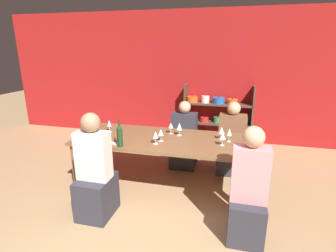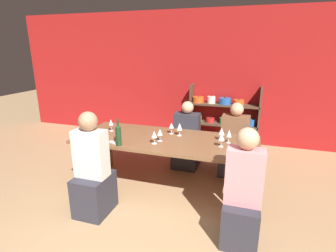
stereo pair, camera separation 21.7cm
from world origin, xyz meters
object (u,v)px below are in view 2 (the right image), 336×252
at_px(wine_glass_white_e, 221,138).
at_px(person_far_b, 234,148).
at_px(wine_glass_empty_b, 221,131).
at_px(person_near_b, 93,176).
at_px(wine_glass_white_b, 154,135).
at_px(cell_phone, 114,142).
at_px(person_far_a, 187,143).
at_px(wine_glass_empty_a, 238,148).
at_px(shelf_unit, 223,120).
at_px(dining_table, 166,144).
at_px(wine_glass_red_b, 171,126).
at_px(wine_glass_white_a, 111,123).
at_px(wine_bottle_green, 118,135).
at_px(wine_glass_white_d, 229,134).
at_px(wine_glass_red_a, 160,133).
at_px(person_near_a, 242,201).
at_px(wine_glass_white_c, 180,127).

xyz_separation_m(wine_glass_white_e, person_far_b, (0.11, 0.90, -0.46)).
xyz_separation_m(wine_glass_empty_b, person_near_b, (-1.38, -0.96, -0.41)).
relative_size(wine_glass_white_b, cell_phone, 1.01).
bearing_deg(person_far_a, wine_glass_empty_a, 126.91).
distance_m(shelf_unit, person_far_a, 1.35).
distance_m(shelf_unit, dining_table, 2.19).
bearing_deg(wine_glass_red_b, wine_glass_white_a, -170.76).
relative_size(wine_bottle_green, wine_glass_empty_a, 2.52).
height_order(wine_glass_red_b, wine_glass_white_d, wine_glass_white_d).
xyz_separation_m(wine_glass_red_a, wine_glass_white_e, (0.80, 0.04, 0.00)).
xyz_separation_m(dining_table, person_far_a, (0.09, 0.85, -0.28)).
xyz_separation_m(shelf_unit, wine_glass_red_b, (-0.53, -1.89, 0.36)).
distance_m(wine_glass_empty_b, person_near_b, 1.72).
bearing_deg(person_near_a, wine_glass_white_e, 114.10).
height_order(wine_glass_white_d, person_near_b, person_near_b).
distance_m(wine_glass_white_a, wine_glass_red_a, 0.86).
height_order(wine_glass_white_a, person_near_b, person_near_b).
relative_size(wine_glass_red_a, wine_glass_empty_b, 0.94).
distance_m(wine_bottle_green, wine_glass_white_c, 0.88).
height_order(wine_glass_red_a, wine_glass_white_c, wine_glass_white_c).
bearing_deg(wine_bottle_green, wine_glass_red_a, 35.54).
bearing_deg(wine_glass_red_b, wine_glass_white_e, -22.00).
height_order(shelf_unit, wine_glass_empty_a, shelf_unit).
height_order(wine_glass_white_b, person_near_b, person_near_b).
height_order(wine_glass_red_b, person_far_b, person_far_b).
bearing_deg(wine_glass_empty_b, wine_glass_red_b, 174.85).
distance_m(wine_glass_white_d, person_far_b, 0.87).
xyz_separation_m(wine_glass_white_b, wine_glass_red_b, (0.09, 0.46, 0.00)).
height_order(cell_phone, person_near_a, person_near_a).
xyz_separation_m(wine_glass_white_b, person_near_a, (1.14, -0.54, -0.41)).
relative_size(wine_glass_white_a, wine_glass_empty_b, 1.03).
bearing_deg(wine_glass_empty_a, wine_glass_white_a, 167.64).
height_order(wine_bottle_green, wine_glass_white_a, wine_bottle_green).
distance_m(wine_glass_white_b, person_far_b, 1.49).
relative_size(cell_phone, person_near_b, 0.13).
xyz_separation_m(shelf_unit, cell_phone, (-1.13, -2.49, 0.25)).
xyz_separation_m(wine_glass_white_c, person_far_b, (0.73, 0.64, -0.47)).
xyz_separation_m(wine_bottle_green, person_near_a, (1.55, -0.34, -0.44)).
bearing_deg(wine_glass_white_c, wine_glass_empty_b, -2.51).
xyz_separation_m(wine_bottle_green, wine_glass_red_b, (0.49, 0.65, -0.02)).
bearing_deg(wine_glass_white_e, person_near_b, -152.83).
bearing_deg(wine_glass_white_b, person_far_b, 47.97).
xyz_separation_m(dining_table, wine_glass_white_a, (-0.88, 0.08, 0.21)).
xyz_separation_m(shelf_unit, person_near_a, (0.53, -2.89, -0.05)).
distance_m(wine_glass_white_d, cell_phone, 1.50).
height_order(dining_table, wine_glass_white_a, wine_glass_white_a).
bearing_deg(wine_glass_white_b, wine_glass_white_c, 62.01).
bearing_deg(shelf_unit, dining_table, -104.21).
xyz_separation_m(wine_glass_red_b, person_near_a, (1.06, -1.00, -0.41)).
bearing_deg(wine_glass_white_b, wine_bottle_green, -153.82).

